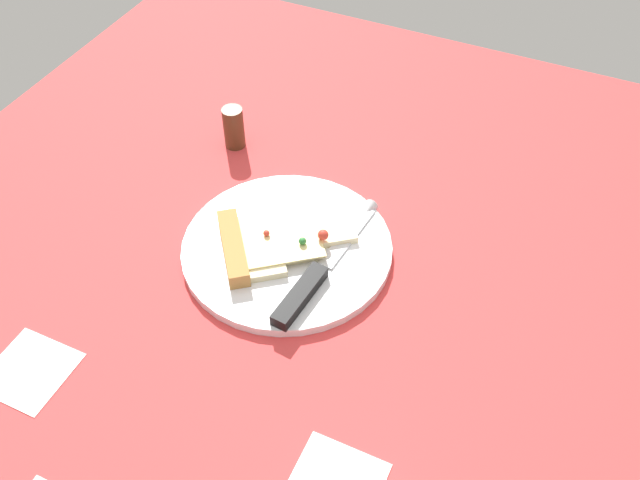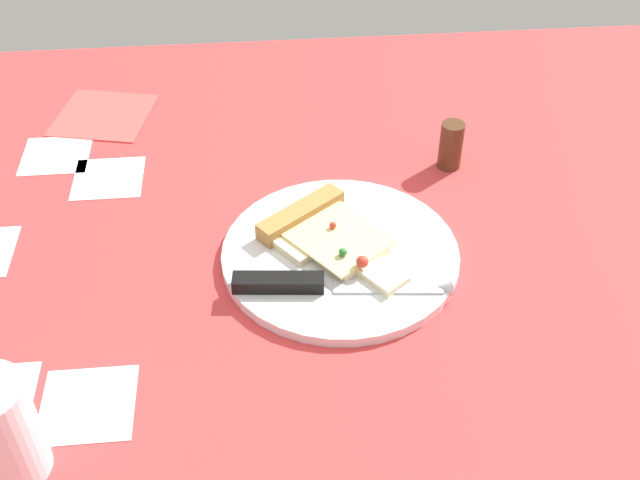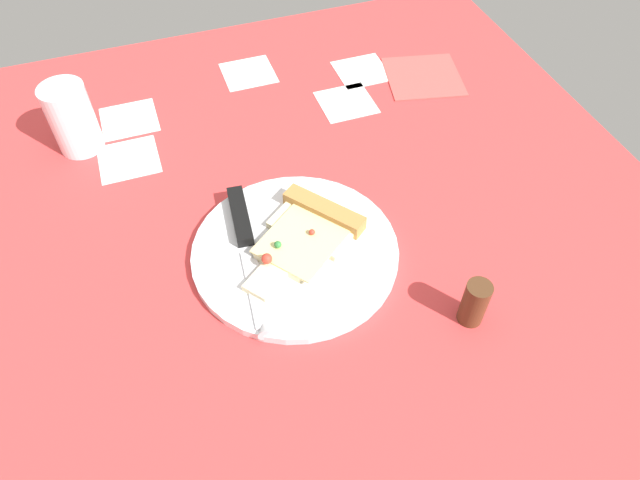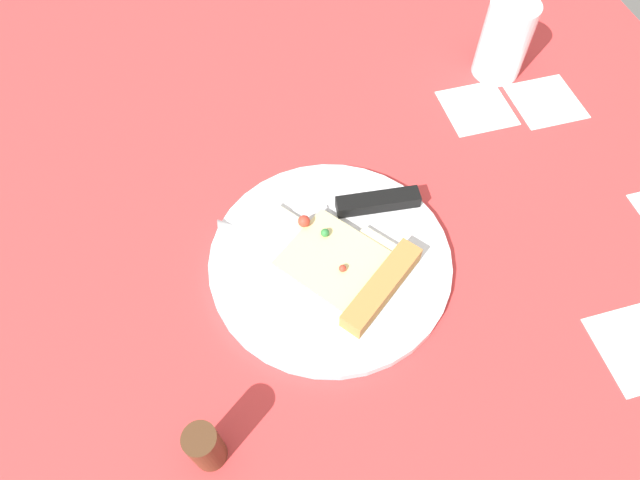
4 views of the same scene
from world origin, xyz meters
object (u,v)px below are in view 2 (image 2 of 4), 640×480
pizza_slice (326,235)px  knife (320,284)px  napkin (104,115)px  plate (341,254)px  pepper_shaker (451,145)px

pizza_slice → knife: 8.07cm
knife → napkin: 49.02cm
plate → pepper_shaker: bearing=-133.8°
pizza_slice → pepper_shaker: 23.53cm
pizza_slice → knife: pizza_slice is taller
plate → napkin: size_ratio=2.11×
pizza_slice → napkin: 43.73cm
plate → napkin: bearing=-47.6°
plate → pepper_shaker: (-16.42, -17.12, 2.66)cm
plate → pizza_slice: (1.58, -2.02, 1.42)cm
napkin → pizza_slice: bearing=132.7°
plate → napkin: 46.24cm
plate → napkin: (31.19, -34.14, -0.43)cm
pepper_shaker → pizza_slice: bearing=40.0°
pepper_shaker → napkin: 50.66cm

